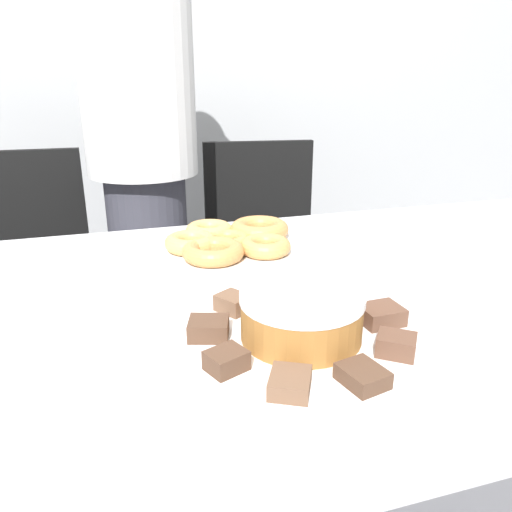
% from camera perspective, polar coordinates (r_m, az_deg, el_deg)
% --- Properties ---
extents(wall_back, '(8.00, 0.05, 2.60)m').
position_cam_1_polar(wall_back, '(2.32, -13.33, 23.92)').
color(wall_back, '#A8AAAD').
rests_on(wall_back, ground_plane).
extents(table, '(1.96, 0.90, 0.76)m').
position_cam_1_polar(table, '(0.89, -2.50, -9.20)').
color(table, silver).
rests_on(table, ground_plane).
extents(person_standing, '(0.33, 0.33, 1.67)m').
position_cam_1_polar(person_standing, '(1.58, -12.81, 10.93)').
color(person_standing, '#383842').
rests_on(person_standing, ground_plane).
extents(office_chair_left, '(0.45, 0.45, 0.90)m').
position_cam_1_polar(office_chair_left, '(1.74, -24.57, -5.30)').
color(office_chair_left, black).
rests_on(office_chair_left, ground_plane).
extents(office_chair_right, '(0.49, 0.49, 0.90)m').
position_cam_1_polar(office_chair_right, '(1.79, 1.02, -2.67)').
color(office_chair_right, black).
rests_on(office_chair_right, ground_plane).
extents(plate_cake, '(0.35, 0.35, 0.01)m').
position_cam_1_polar(plate_cake, '(0.71, 5.12, -9.55)').
color(plate_cake, white).
rests_on(plate_cake, table).
extents(plate_donuts, '(0.37, 0.37, 0.01)m').
position_cam_1_polar(plate_donuts, '(1.06, -3.36, 0.77)').
color(plate_donuts, white).
rests_on(plate_donuts, table).
extents(frosted_cake, '(0.17, 0.17, 0.07)m').
position_cam_1_polar(frosted_cake, '(0.69, 5.22, -6.76)').
color(frosted_cake, '#9E662D').
rests_on(frosted_cake, plate_cake).
extents(lamington_0, '(0.07, 0.06, 0.03)m').
position_cam_1_polar(lamington_0, '(0.70, -5.44, -8.23)').
color(lamington_0, '#513828').
rests_on(lamington_0, plate_cake).
extents(lamington_1, '(0.06, 0.05, 0.03)m').
position_cam_1_polar(lamington_1, '(0.63, -3.40, -11.83)').
color(lamington_1, '#513828').
rests_on(lamington_1, plate_cake).
extents(lamington_2, '(0.07, 0.07, 0.02)m').
position_cam_1_polar(lamington_2, '(0.59, 3.91, -14.26)').
color(lamington_2, brown).
rests_on(lamington_2, plate_cake).
extents(lamington_3, '(0.06, 0.06, 0.02)m').
position_cam_1_polar(lamington_3, '(0.62, 12.09, -13.25)').
color(lamington_3, '#513828').
rests_on(lamington_3, plate_cake).
extents(lamington_4, '(0.06, 0.06, 0.03)m').
position_cam_1_polar(lamington_4, '(0.68, 15.73, -9.74)').
color(lamington_4, brown).
rests_on(lamington_4, plate_cake).
extents(lamington_5, '(0.06, 0.05, 0.03)m').
position_cam_1_polar(lamington_5, '(0.76, 14.07, -6.53)').
color(lamington_5, brown).
rests_on(lamington_5, plate_cake).
extents(lamington_6, '(0.06, 0.06, 0.02)m').
position_cam_1_polar(lamington_6, '(0.81, 9.10, -4.55)').
color(lamington_6, brown).
rests_on(lamington_6, plate_cake).
extents(lamington_7, '(0.05, 0.06, 0.02)m').
position_cam_1_polar(lamington_7, '(0.81, 2.91, -4.23)').
color(lamington_7, brown).
rests_on(lamington_7, plate_cake).
extents(lamington_8, '(0.06, 0.06, 0.03)m').
position_cam_1_polar(lamington_8, '(0.77, -2.62, -5.38)').
color(lamington_8, brown).
rests_on(lamington_8, plate_cake).
extents(donut_0, '(0.10, 0.10, 0.03)m').
position_cam_1_polar(donut_0, '(1.06, -3.38, 1.75)').
color(donut_0, '#D18E4C').
rests_on(donut_0, plate_donuts).
extents(donut_1, '(0.11, 0.11, 0.03)m').
position_cam_1_polar(donut_1, '(1.12, -5.38, 2.89)').
color(donut_1, tan).
rests_on(donut_1, plate_donuts).
extents(donut_2, '(0.11, 0.11, 0.03)m').
position_cam_1_polar(donut_2, '(1.05, -7.47, 1.55)').
color(donut_2, tan).
rests_on(donut_2, plate_donuts).
extents(donut_3, '(0.12, 0.12, 0.03)m').
position_cam_1_polar(donut_3, '(0.99, -4.72, 0.53)').
color(donut_3, '#C68447').
rests_on(donut_3, plate_donuts).
extents(donut_4, '(0.10, 0.10, 0.03)m').
position_cam_1_polar(donut_4, '(1.02, 1.08, 1.13)').
color(donut_4, '#D18E4C').
rests_on(donut_4, plate_donuts).
extents(donut_5, '(0.13, 0.13, 0.04)m').
position_cam_1_polar(donut_5, '(1.12, 0.40, 3.07)').
color(donut_5, '#C68447').
rests_on(donut_5, plate_donuts).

